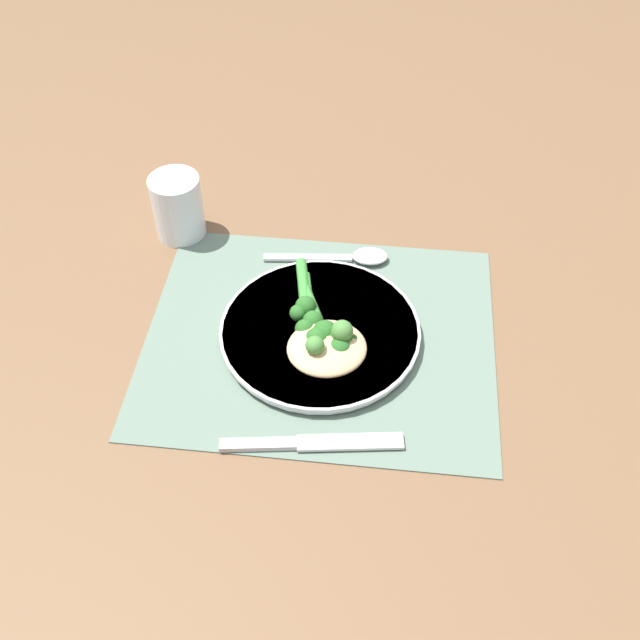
% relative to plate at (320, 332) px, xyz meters
% --- Properties ---
extents(ground_plane, '(3.00, 3.00, 0.00)m').
position_rel_plate_xyz_m(ground_plane, '(0.00, 0.00, -0.01)').
color(ground_plane, brown).
extents(placemat, '(0.43, 0.35, 0.00)m').
position_rel_plate_xyz_m(placemat, '(0.00, 0.00, -0.01)').
color(placemat, slate).
rests_on(placemat, ground_plane).
extents(plate, '(0.25, 0.25, 0.01)m').
position_rel_plate_xyz_m(plate, '(0.00, 0.00, 0.00)').
color(plate, white).
rests_on(plate, placemat).
extents(chicken_fillet, '(0.11, 0.11, 0.02)m').
position_rel_plate_xyz_m(chicken_fillet, '(-0.01, 0.04, 0.02)').
color(chicken_fillet, tan).
rests_on(chicken_fillet, plate).
extents(pesto_dollop_primary, '(0.02, 0.02, 0.02)m').
position_rel_plate_xyz_m(pesto_dollop_primary, '(0.00, 0.05, 0.04)').
color(pesto_dollop_primary, '#477F38').
rests_on(pesto_dollop_primary, chicken_fillet).
extents(pesto_dollop_secondary, '(0.03, 0.03, 0.03)m').
position_rel_plate_xyz_m(pesto_dollop_secondary, '(-0.03, 0.03, 0.04)').
color(pesto_dollop_secondary, '#477F38').
rests_on(pesto_dollop_secondary, chicken_fillet).
extents(broccoli_stalk_rear, '(0.08, 0.09, 0.03)m').
position_rel_plate_xyz_m(broccoli_stalk_rear, '(-0.02, 0.03, 0.02)').
color(broccoli_stalk_rear, '#3D8E38').
rests_on(broccoli_stalk_rear, plate).
extents(broccoli_stalk_right, '(0.07, 0.11, 0.03)m').
position_rel_plate_xyz_m(broccoli_stalk_right, '(-0.01, 0.02, 0.02)').
color(broccoli_stalk_right, '#3D8E38').
rests_on(broccoli_stalk_right, plate).
extents(broccoli_stalk_left, '(0.05, 0.11, 0.03)m').
position_rel_plate_xyz_m(broccoli_stalk_left, '(0.01, -0.00, 0.02)').
color(broccoli_stalk_left, '#3D8E38').
rests_on(broccoli_stalk_left, plate).
extents(broccoli_stalk_front, '(0.04, 0.11, 0.03)m').
position_rel_plate_xyz_m(broccoli_stalk_front, '(0.03, -0.04, 0.02)').
color(broccoli_stalk_front, '#3D8E38').
rests_on(broccoli_stalk_front, plate).
extents(knife, '(0.20, 0.04, 0.01)m').
position_rel_plate_xyz_m(knife, '(-0.01, 0.16, -0.01)').
color(knife, silver).
rests_on(knife, placemat).
extents(spoon, '(0.17, 0.04, 0.01)m').
position_rel_plate_xyz_m(spoon, '(-0.03, -0.14, -0.00)').
color(spoon, silver).
rests_on(spoon, placemat).
extents(water_glass, '(0.07, 0.07, 0.09)m').
position_rel_plate_xyz_m(water_glass, '(0.22, -0.18, 0.03)').
color(water_glass, silver).
rests_on(water_glass, ground_plane).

